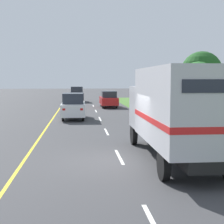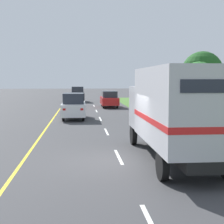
# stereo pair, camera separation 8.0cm
# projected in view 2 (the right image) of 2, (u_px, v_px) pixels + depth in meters

# --- Properties ---
(ground_plane) EXTENTS (200.00, 200.00, 0.00)m
(ground_plane) POSITION_uv_depth(u_px,v_px,m) (121.00, 161.00, 13.06)
(ground_plane) COLOR #3D3D3F
(edge_line_yellow) EXTENTS (0.12, 61.89, 0.01)m
(edge_line_yellow) POSITION_uv_depth(u_px,v_px,m) (52.00, 120.00, 25.82)
(edge_line_yellow) COLOR yellow
(edge_line_yellow) RESTS_ON ground
(centre_dash_near) EXTENTS (0.12, 2.60, 0.01)m
(centre_dash_near) POSITION_uv_depth(u_px,v_px,m) (119.00, 157.00, 13.74)
(centre_dash_near) COLOR white
(centre_dash_near) RESTS_ON ground
(centre_dash_mid_a) EXTENTS (0.12, 2.60, 0.01)m
(centre_dash_mid_a) POSITION_uv_depth(u_px,v_px,m) (106.00, 132.00, 20.28)
(centre_dash_mid_a) COLOR white
(centre_dash_mid_a) RESTS_ON ground
(centre_dash_mid_b) EXTENTS (0.12, 2.60, 0.01)m
(centre_dash_mid_b) POSITION_uv_depth(u_px,v_px,m) (100.00, 119.00, 26.82)
(centre_dash_mid_b) COLOR white
(centre_dash_mid_b) RESTS_ON ground
(centre_dash_far) EXTENTS (0.12, 2.60, 0.01)m
(centre_dash_far) POSITION_uv_depth(u_px,v_px,m) (97.00, 111.00, 33.37)
(centre_dash_far) COLOR white
(centre_dash_far) RESTS_ON ground
(centre_dash_farthest) EXTENTS (0.12, 2.60, 0.01)m
(centre_dash_farthest) POSITION_uv_depth(u_px,v_px,m) (94.00, 106.00, 39.91)
(centre_dash_farthest) COLOR white
(centre_dash_farthest) RESTS_ON ground
(horse_trailer_truck) EXTENTS (2.41, 7.88, 3.52)m
(horse_trailer_truck) POSITION_uv_depth(u_px,v_px,m) (175.00, 110.00, 12.78)
(horse_trailer_truck) COLOR black
(horse_trailer_truck) RESTS_ON ground
(lead_car_white) EXTENTS (1.80, 4.36, 2.03)m
(lead_car_white) POSITION_uv_depth(u_px,v_px,m) (74.00, 106.00, 26.56)
(lead_car_white) COLOR black
(lead_car_white) RESTS_ON ground
(lead_car_red_ahead) EXTENTS (1.80, 4.49, 1.80)m
(lead_car_red_ahead) POSITION_uv_depth(u_px,v_px,m) (109.00, 99.00, 37.73)
(lead_car_red_ahead) COLOR black
(lead_car_red_ahead) RESTS_ON ground
(lead_car_black_ahead) EXTENTS (1.80, 4.24, 2.09)m
(lead_car_black_ahead) POSITION_uv_depth(u_px,v_px,m) (78.00, 94.00, 46.59)
(lead_car_black_ahead) COLOR black
(lead_car_black_ahead) RESTS_ON ground
(highway_sign) EXTENTS (2.31, 0.09, 3.02)m
(highway_sign) POSITION_uv_depth(u_px,v_px,m) (196.00, 97.00, 22.24)
(highway_sign) COLOR #9E9EA3
(highway_sign) RESTS_ON ground
(roadside_tree_near) EXTENTS (2.88, 2.88, 4.50)m
(roadside_tree_near) POSITION_uv_depth(u_px,v_px,m) (199.00, 80.00, 27.35)
(roadside_tree_near) COLOR #4C3823
(roadside_tree_near) RESTS_ON ground
(roadside_tree_mid) EXTENTS (4.11, 4.11, 5.88)m
(roadside_tree_mid) POSITION_uv_depth(u_px,v_px,m) (202.00, 72.00, 34.34)
(roadside_tree_mid) COLOR brown
(roadside_tree_mid) RESTS_ON ground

